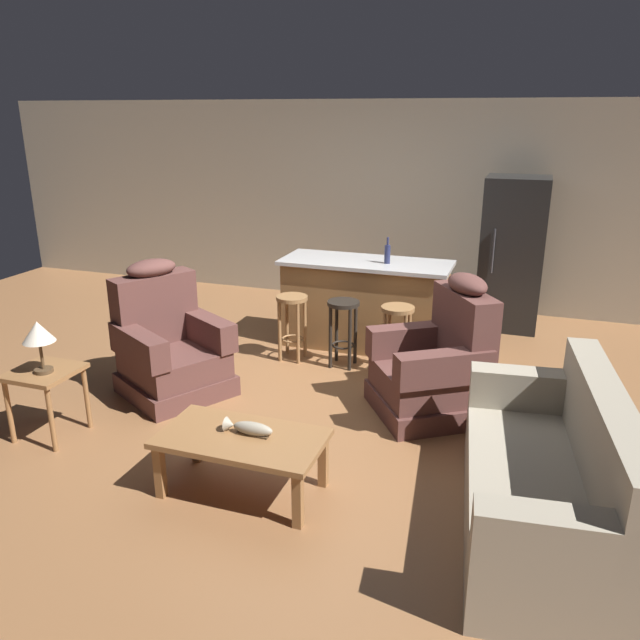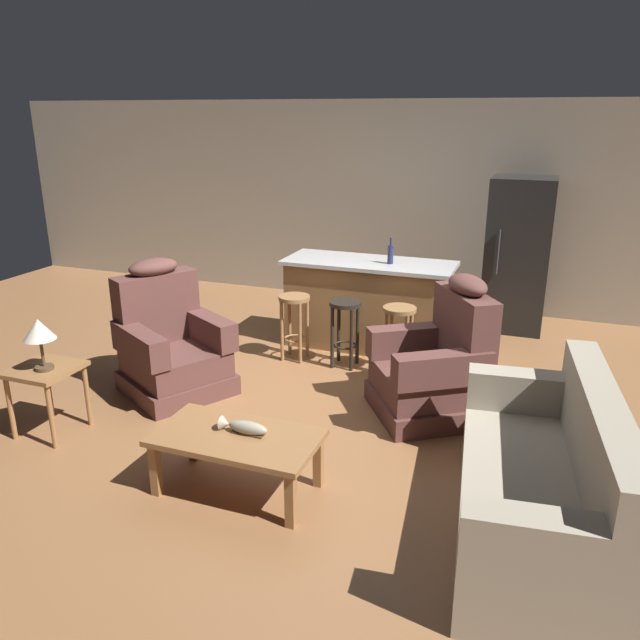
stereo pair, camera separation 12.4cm
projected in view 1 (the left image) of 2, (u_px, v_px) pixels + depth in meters
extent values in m
plane|color=brown|center=(325.00, 395.00, 5.68)|extent=(12.00, 12.00, 0.00)
cube|color=#A89E89|center=(403.00, 205.00, 8.06)|extent=(12.00, 0.05, 2.60)
cube|color=olive|center=(241.00, 438.00, 4.12)|extent=(1.10, 0.60, 0.04)
cube|color=olive|center=(160.00, 471.00, 4.12)|extent=(0.06, 0.06, 0.38)
cube|color=olive|center=(298.00, 500.00, 3.82)|extent=(0.06, 0.06, 0.38)
cube|color=olive|center=(196.00, 437.00, 4.55)|extent=(0.06, 0.06, 0.38)
cube|color=olive|center=(323.00, 461.00, 4.25)|extent=(0.06, 0.06, 0.38)
cube|color=#4C3823|center=(253.00, 434.00, 4.12)|extent=(0.22, 0.07, 0.01)
ellipsoid|color=#9E937F|center=(253.00, 429.00, 4.11)|extent=(0.28, 0.09, 0.09)
cone|color=#9E937F|center=(230.00, 425.00, 4.16)|extent=(0.06, 0.10, 0.10)
cube|color=#9E937F|center=(535.00, 515.00, 3.83)|extent=(1.05, 1.98, 0.20)
cube|color=#9E937F|center=(539.00, 485.00, 3.76)|extent=(1.05, 1.98, 0.22)
cube|color=#9E937F|center=(604.00, 436.00, 3.58)|extent=(0.41, 1.91, 0.52)
cube|color=#9E937F|center=(564.00, 540.00, 2.90)|extent=(0.86, 0.29, 0.28)
cube|color=#9E937F|center=(530.00, 389.00, 4.47)|extent=(0.86, 0.29, 0.28)
cube|color=brown|center=(176.00, 384.00, 5.69)|extent=(1.15, 1.15, 0.18)
cube|color=brown|center=(174.00, 363.00, 5.62)|extent=(1.07, 1.05, 0.24)
cube|color=brown|center=(155.00, 309.00, 5.69)|extent=(0.58, 0.78, 0.64)
ellipsoid|color=brown|center=(151.00, 268.00, 5.57)|extent=(0.46, 0.53, 0.16)
cube|color=brown|center=(206.00, 329.00, 5.73)|extent=(0.78, 0.55, 0.26)
cube|color=brown|center=(139.00, 346.00, 5.32)|extent=(0.78, 0.55, 0.26)
cube|color=brown|center=(426.00, 403.00, 5.32)|extent=(1.16, 1.16, 0.18)
cube|color=brown|center=(428.00, 380.00, 5.25)|extent=(1.08, 1.07, 0.24)
cube|color=brown|center=(464.00, 328.00, 5.18)|extent=(0.62, 0.76, 0.64)
ellipsoid|color=brown|center=(467.00, 284.00, 5.06)|extent=(0.48, 0.53, 0.16)
cube|color=brown|center=(444.00, 368.00, 4.86)|extent=(0.76, 0.59, 0.26)
cube|color=brown|center=(412.00, 339.00, 5.47)|extent=(0.76, 0.59, 0.26)
cube|color=olive|center=(44.00, 372.00, 4.81)|extent=(0.48, 0.48, 0.04)
cylinder|color=olive|center=(9.00, 412.00, 4.78)|extent=(0.04, 0.04, 0.52)
cylinder|color=olive|center=(51.00, 420.00, 4.66)|extent=(0.04, 0.04, 0.52)
cylinder|color=olive|center=(47.00, 391.00, 5.14)|extent=(0.04, 0.04, 0.52)
cylinder|color=olive|center=(87.00, 398.00, 5.01)|extent=(0.04, 0.04, 0.52)
cylinder|color=#4C3823|center=(44.00, 370.00, 4.75)|extent=(0.14, 0.14, 0.03)
cylinder|color=#4C3823|center=(41.00, 355.00, 4.71)|extent=(0.02, 0.02, 0.22)
cone|color=beige|center=(38.00, 332.00, 4.65)|extent=(0.24, 0.24, 0.16)
cube|color=olive|center=(365.00, 306.00, 6.74)|extent=(1.71, 0.63, 0.91)
cube|color=#B2B2B2|center=(366.00, 263.00, 6.59)|extent=(1.80, 0.70, 0.04)
cylinder|color=olive|center=(292.00, 298.00, 6.30)|extent=(0.32, 0.32, 0.04)
torus|color=olive|center=(292.00, 339.00, 6.44)|extent=(0.23, 0.23, 0.02)
cylinder|color=olive|center=(280.00, 332.00, 6.35)|extent=(0.04, 0.04, 0.64)
cylinder|color=olive|center=(298.00, 334.00, 6.28)|extent=(0.04, 0.04, 0.64)
cylinder|color=olive|center=(287.00, 326.00, 6.53)|extent=(0.04, 0.04, 0.64)
cylinder|color=olive|center=(305.00, 328.00, 6.46)|extent=(0.04, 0.04, 0.64)
cylinder|color=black|center=(343.00, 303.00, 6.13)|extent=(0.32, 0.32, 0.04)
torus|color=black|center=(343.00, 345.00, 6.27)|extent=(0.23, 0.23, 0.02)
cylinder|color=black|center=(330.00, 338.00, 6.18)|extent=(0.04, 0.04, 0.64)
cylinder|color=black|center=(350.00, 340.00, 6.11)|extent=(0.04, 0.04, 0.64)
cylinder|color=black|center=(337.00, 331.00, 6.36)|extent=(0.04, 0.04, 0.64)
cylinder|color=black|center=(355.00, 334.00, 6.29)|extent=(0.04, 0.04, 0.64)
cylinder|color=olive|center=(398.00, 309.00, 5.96)|extent=(0.32, 0.32, 0.04)
torus|color=olive|center=(396.00, 351.00, 6.10)|extent=(0.23, 0.23, 0.02)
cylinder|color=olive|center=(384.00, 344.00, 6.01)|extent=(0.04, 0.04, 0.64)
cylinder|color=olive|center=(405.00, 347.00, 5.94)|extent=(0.04, 0.04, 0.64)
cylinder|color=olive|center=(389.00, 337.00, 6.19)|extent=(0.04, 0.04, 0.64)
cylinder|color=olive|center=(409.00, 340.00, 6.12)|extent=(0.04, 0.04, 0.64)
cube|color=black|center=(512.00, 254.00, 7.23)|extent=(0.70, 0.66, 1.76)
cylinder|color=#333338|center=(493.00, 251.00, 6.95)|extent=(0.02, 0.02, 0.50)
cylinder|color=#23284C|center=(387.00, 254.00, 6.45)|extent=(0.06, 0.06, 0.19)
cylinder|color=#23284C|center=(388.00, 241.00, 6.40)|extent=(0.02, 0.02, 0.08)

